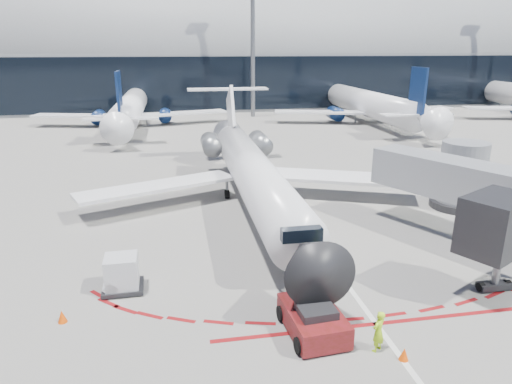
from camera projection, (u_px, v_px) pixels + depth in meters
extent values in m
plane|color=slate|center=(302.00, 224.00, 29.97)|extent=(260.00, 260.00, 0.00)
cube|color=silver|center=(294.00, 213.00, 31.85)|extent=(0.25, 40.00, 0.01)
cube|color=maroon|center=(376.00, 324.00, 19.19)|extent=(14.00, 0.25, 0.01)
cube|color=gray|center=(213.00, 79.00, 89.38)|extent=(150.00, 24.00, 10.00)
cylinder|color=gray|center=(212.00, 52.00, 87.85)|extent=(150.00, 24.00, 24.00)
cube|color=black|center=(219.00, 84.00, 78.08)|extent=(150.00, 0.20, 9.00)
cube|color=gray|center=(477.00, 184.00, 26.17)|extent=(8.22, 12.61, 2.30)
cube|color=black|center=(496.00, 224.00, 20.28)|extent=(3.86, 3.44, 2.60)
cylinder|color=slate|center=(497.00, 267.00, 21.52)|extent=(0.36, 0.36, 2.40)
cube|color=black|center=(494.00, 286.00, 21.82)|extent=(1.60, 0.60, 0.30)
cylinder|color=gray|center=(462.00, 175.00, 32.43)|extent=(3.20, 3.20, 4.80)
cylinder|color=black|center=(458.00, 204.00, 33.08)|extent=(4.00, 4.00, 0.50)
cylinder|color=slate|center=(253.00, 37.00, 71.99)|extent=(0.70, 0.70, 25.00)
cylinder|color=white|center=(254.00, 175.00, 31.98)|extent=(2.94, 23.97, 2.94)
cone|color=black|center=(309.00, 259.00, 19.32)|extent=(2.94, 3.05, 2.94)
cone|color=white|center=(230.00, 137.00, 45.06)|extent=(2.94, 3.92, 2.94)
cube|color=black|center=(299.00, 230.00, 20.77)|extent=(1.85, 1.53, 0.60)
cube|color=white|center=(158.00, 186.00, 32.68)|extent=(11.67, 6.92, 0.34)
cube|color=white|center=(337.00, 177.00, 34.95)|extent=(11.67, 6.92, 0.34)
cube|color=white|center=(231.00, 112.00, 43.24)|extent=(0.27, 5.11, 5.20)
cube|color=white|center=(228.00, 89.00, 44.78)|extent=(7.85, 1.74, 0.17)
cylinder|color=slate|center=(211.00, 144.00, 40.51)|extent=(1.63, 3.71, 1.63)
cylinder|color=slate|center=(260.00, 143.00, 41.26)|extent=(1.63, 3.71, 1.63)
cylinder|color=black|center=(288.00, 269.00, 23.27)|extent=(0.24, 0.61, 0.61)
cylinder|color=black|center=(227.00, 194.00, 34.94)|extent=(0.33, 0.70, 0.70)
cylinder|color=black|center=(269.00, 192.00, 35.49)|extent=(0.33, 0.70, 0.70)
cylinder|color=slate|center=(288.00, 264.00, 23.18)|extent=(0.20, 0.20, 1.20)
cube|color=#4F130B|center=(313.00, 320.00, 18.48)|extent=(2.30, 3.43, 0.92)
cube|color=black|center=(316.00, 311.00, 18.01)|extent=(1.53, 1.34, 0.36)
cylinder|color=slate|center=(295.00, 296.00, 20.62)|extent=(0.30, 2.67, 0.10)
cylinder|color=black|center=(299.00, 346.00, 17.28)|extent=(0.34, 0.68, 0.66)
cylinder|color=black|center=(347.00, 338.00, 17.74)|extent=(0.34, 0.68, 0.66)
cylinder|color=black|center=(282.00, 313.00, 19.36)|extent=(0.34, 0.68, 0.66)
cylinder|color=black|center=(324.00, 307.00, 19.83)|extent=(0.34, 0.68, 0.66)
imported|color=#B9F519|center=(378.00, 331.00, 17.28)|extent=(0.74, 0.67, 1.69)
cube|color=black|center=(123.00, 287.00, 21.78)|extent=(1.93, 1.65, 0.21)
cube|color=silver|center=(122.00, 271.00, 21.52)|extent=(1.55, 1.45, 1.51)
cylinder|color=black|center=(106.00, 297.00, 21.08)|extent=(0.10, 0.19, 0.19)
cylinder|color=black|center=(139.00, 293.00, 21.37)|extent=(0.10, 0.19, 0.19)
cylinder|color=black|center=(108.00, 284.00, 22.22)|extent=(0.10, 0.19, 0.19)
cylinder|color=black|center=(140.00, 281.00, 22.52)|extent=(0.10, 0.19, 0.19)
cone|color=#F44C05|center=(62.00, 316.00, 19.24)|extent=(0.39, 0.39, 0.55)
cone|color=#F44C05|center=(404.00, 354.00, 16.92)|extent=(0.37, 0.37, 0.51)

